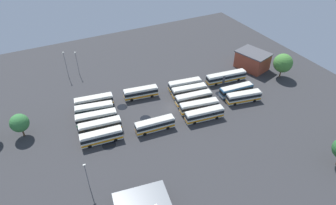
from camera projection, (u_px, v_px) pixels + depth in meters
The scene contains 28 objects.
ground_plane at pixel (171, 108), 88.85m from camera, with size 121.98×121.98×0.00m, color #333335.
bus_row0_slot0 at pixel (101, 137), 76.05m from camera, with size 11.02×3.60×3.40m.
bus_row0_slot1 at pixel (100, 126), 79.27m from camera, with size 11.51×3.89×3.40m.
bus_row0_slot2 at pixel (96, 118), 82.18m from camera, with size 11.50×4.21×3.40m.
bus_row0_slot3 at pixel (94, 109), 85.21m from camera, with size 11.00×4.44×3.40m.
bus_row0_slot4 at pixel (94, 101), 88.38m from camera, with size 11.44×4.12×3.40m.
bus_row1_slot0 at pixel (155, 125), 79.78m from camera, with size 10.94×3.39×3.40m.
bus_row1_slot4 at pixel (141, 93), 92.02m from camera, with size 10.84×4.08×3.40m.
bus_row2_slot0 at pixel (204, 114), 83.35m from camera, with size 11.43×3.93×3.40m.
bus_row2_slot1 at pixel (199, 106), 86.39m from camera, with size 11.74×4.50×3.40m.
bus_row2_slot2 at pixel (194, 98), 89.66m from camera, with size 11.51×3.84×3.40m.
bus_row2_slot3 at pixel (189, 91), 92.79m from camera, with size 11.30×4.17×3.40m.
bus_row2_slot4 at pixel (185, 85), 95.59m from camera, with size 11.01×4.07×3.40m.
bus_row3_slot1 at pixel (244, 97), 90.19m from camera, with size 11.04×4.52×3.40m.
bus_row3_slot2 at pixel (236, 90), 93.12m from camera, with size 11.11×3.38×3.40m.
bus_row3_slot4 at pixel (226, 77), 99.38m from camera, with size 14.13×4.23×3.40m.
depot_building at pixel (252, 60), 106.05m from camera, with size 10.89×12.81×6.31m.
maintenance_shelter at pixel (142, 202), 58.54m from camera, with size 11.87×8.97×3.66m.
lamp_post_near_entrance at pixel (77, 63), 101.34m from camera, with size 0.56×0.28×8.79m.
lamp_post_mid_lot at pixel (87, 175), 62.91m from camera, with size 0.56×0.28×7.62m.
lamp_post_far_corner at pixel (66, 64), 99.76m from camera, with size 0.56×0.28×9.61m.
tree_west_edge at pixel (283, 63), 99.73m from camera, with size 6.41×6.41×8.66m.
tree_northwest at pixel (19, 123), 76.33m from camera, with size 4.87×4.87×6.89m.
puddle_between_rows at pixel (122, 107), 89.05m from camera, with size 3.11×3.11×0.01m, color black.
puddle_front_lane at pixel (109, 145), 76.10m from camera, with size 3.63×3.63×0.01m, color black.
puddle_back_corner at pixel (191, 83), 99.97m from camera, with size 4.13×4.13×0.01m, color black.
puddle_centre_drain at pixel (145, 119), 84.69m from camera, with size 3.11×3.11×0.01m, color black.
puddle_near_shelter at pixel (220, 94), 94.66m from camera, with size 2.72×2.72×0.01m, color black.
Camera 1 is at (-32.46, -62.38, 54.33)m, focal length 31.48 mm.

